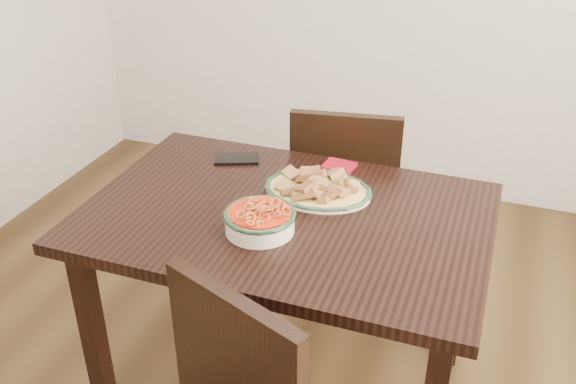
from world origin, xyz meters
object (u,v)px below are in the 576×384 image
(fish_plate, at_px, (318,181))
(dining_table, at_px, (286,236))
(smartphone, at_px, (237,159))
(noodle_bowl, at_px, (260,218))
(chair_far, at_px, (345,193))

(fish_plate, bearing_deg, dining_table, -111.54)
(fish_plate, relative_size, smartphone, 2.22)
(fish_plate, distance_m, smartphone, 0.38)
(fish_plate, relative_size, noodle_bowl, 1.62)
(dining_table, height_order, chair_far, chair_far)
(dining_table, distance_m, chair_far, 0.63)
(chair_far, distance_m, noodle_bowl, 0.80)
(dining_table, height_order, smartphone, smartphone)
(noodle_bowl, distance_m, smartphone, 0.48)
(dining_table, xyz_separation_m, noodle_bowl, (-0.04, -0.13, 0.14))
(chair_far, bearing_deg, noodle_bowl, 75.27)
(dining_table, distance_m, smartphone, 0.42)
(smartphone, bearing_deg, fish_plate, -42.87)
(chair_far, relative_size, fish_plate, 2.51)
(noodle_bowl, bearing_deg, smartphone, 122.27)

